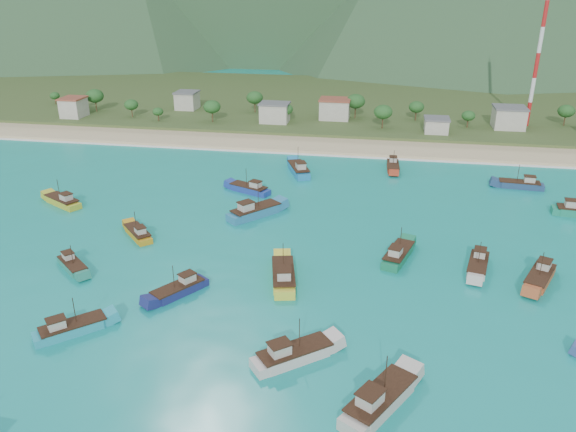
% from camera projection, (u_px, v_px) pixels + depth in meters
% --- Properties ---
extents(ground, '(600.00, 600.00, 0.00)m').
position_uv_depth(ground, '(303.00, 277.00, 93.12)').
color(ground, '#0B757F').
rests_on(ground, ground).
extents(beach, '(400.00, 18.00, 1.20)m').
position_uv_depth(beach, '(343.00, 146.00, 164.67)').
color(beach, beige).
rests_on(beach, ground).
extents(land, '(400.00, 110.00, 2.40)m').
position_uv_depth(land, '(356.00, 104.00, 219.91)').
color(land, '#385123').
rests_on(land, ground).
extents(surf_line, '(400.00, 2.50, 0.08)m').
position_uv_depth(surf_line, '(340.00, 156.00, 156.06)').
color(surf_line, white).
rests_on(surf_line, ground).
extents(village, '(214.12, 27.52, 6.30)m').
position_uv_depth(village, '(381.00, 115.00, 182.32)').
color(village, beige).
rests_on(village, ground).
extents(vegetation, '(277.60, 25.51, 8.39)m').
position_uv_depth(vegetation, '(343.00, 111.00, 185.14)').
color(vegetation, '#235623').
rests_on(vegetation, ground).
extents(radio_tower, '(1.20, 1.20, 45.55)m').
position_uv_depth(radio_tower, '(539.00, 53.00, 172.28)').
color(radio_tower, red).
rests_on(radio_tower, ground).
extents(boat_0, '(10.57, 11.53, 7.15)m').
position_uv_depth(boat_0, '(255.00, 212.00, 116.44)').
color(boat_0, teal).
rests_on(boat_0, ground).
extents(boat_1, '(6.05, 10.96, 6.21)m').
position_uv_depth(boat_1, '(398.00, 255.00, 98.76)').
color(boat_1, '#13714B').
rests_on(boat_1, ground).
extents(boat_4, '(9.12, 12.04, 7.04)m').
position_uv_depth(boat_4, '(380.00, 401.00, 64.62)').
color(boat_4, '#BBB6AA').
rests_on(boat_4, ground).
extents(boat_6, '(10.64, 9.43, 6.52)m').
position_uv_depth(boat_6, '(294.00, 355.00, 72.56)').
color(boat_6, beige).
rests_on(boat_6, ground).
extents(boat_7, '(8.15, 8.45, 5.36)m').
position_uv_depth(boat_7, '(138.00, 234.00, 107.31)').
color(boat_7, '#C18918').
rests_on(boat_7, ground).
extents(boat_10, '(7.80, 9.56, 5.70)m').
position_uv_depth(boat_10, '(179.00, 290.00, 87.92)').
color(boat_10, navy).
rests_on(boat_10, ground).
extents(boat_12, '(8.15, 7.51, 5.07)m').
position_uv_depth(boat_12, '(73.00, 266.00, 95.52)').
color(boat_12, '#24816B').
rests_on(boat_12, ground).
extents(boat_13, '(7.64, 12.23, 6.96)m').
position_uv_depth(boat_13, '(299.00, 170.00, 141.97)').
color(boat_13, '#1A77B1').
rests_on(boat_13, ground).
extents(boat_15, '(7.16, 10.66, 6.11)m').
position_uv_depth(boat_15, '(540.00, 278.00, 91.35)').
color(boat_15, '#B35029').
rests_on(boat_15, ground).
extents(boat_18, '(3.23, 9.76, 5.70)m').
position_uv_depth(boat_18, '(393.00, 167.00, 144.90)').
color(boat_18, '#AB331C').
rests_on(boat_18, ground).
extents(boat_20, '(10.49, 3.92, 6.07)m').
position_uv_depth(boat_20, '(520.00, 185.00, 132.13)').
color(boat_20, navy).
rests_on(boat_20, ground).
extents(boat_23, '(10.50, 7.72, 6.10)m').
position_uv_depth(boat_23, '(62.00, 202.00, 122.28)').
color(boat_23, gold).
rests_on(boat_23, ground).
extents(boat_26, '(5.87, 12.10, 6.87)m').
position_uv_depth(boat_26, '(283.00, 277.00, 91.40)').
color(boat_26, gold).
rests_on(boat_26, ground).
extents(boat_27, '(4.98, 10.30, 5.85)m').
position_uv_depth(boat_27, '(478.00, 266.00, 95.34)').
color(boat_27, beige).
rests_on(boat_27, ground).
extents(boat_29, '(10.48, 6.88, 5.99)m').
position_uv_depth(boat_29, '(249.00, 189.00, 129.50)').
color(boat_29, '#1E3A98').
rests_on(boat_29, ground).
extents(boat_31, '(9.20, 8.88, 5.83)m').
position_uv_depth(boat_31, '(72.00, 329.00, 78.18)').
color(boat_31, teal).
rests_on(boat_31, ground).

